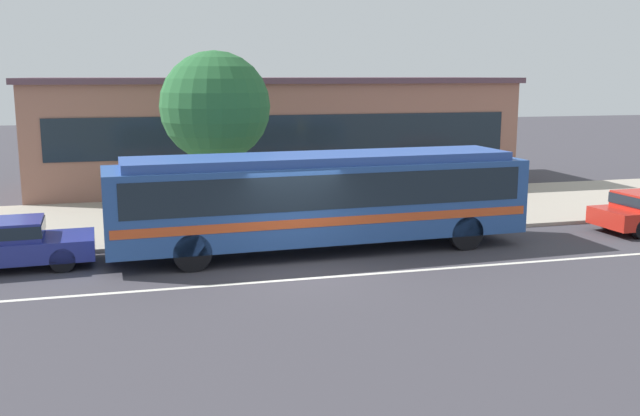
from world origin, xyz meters
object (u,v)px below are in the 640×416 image
(pedestrian_waiting_near_sign, at_px, (239,202))
(street_tree_near_stop, at_px, (215,107))
(transit_bus, at_px, (322,195))
(pedestrian_walking_along_curb, at_px, (369,198))
(bus_stop_sign, at_px, (408,177))

(pedestrian_waiting_near_sign, relative_size, street_tree_near_stop, 0.29)
(transit_bus, bearing_deg, pedestrian_waiting_near_sign, 129.11)
(pedestrian_waiting_near_sign, bearing_deg, pedestrian_walking_along_curb, -2.62)
(transit_bus, bearing_deg, bus_stop_sign, 29.44)
(pedestrian_waiting_near_sign, relative_size, pedestrian_walking_along_curb, 1.01)
(bus_stop_sign, bearing_deg, pedestrian_waiting_near_sign, 174.31)
(pedestrian_walking_along_curb, bearing_deg, pedestrian_waiting_near_sign, 177.38)
(pedestrian_waiting_near_sign, height_order, street_tree_near_stop, street_tree_near_stop)
(transit_bus, relative_size, pedestrian_waiting_near_sign, 7.17)
(pedestrian_waiting_near_sign, bearing_deg, street_tree_near_stop, 100.94)
(transit_bus, distance_m, pedestrian_waiting_near_sign, 3.20)
(transit_bus, height_order, pedestrian_waiting_near_sign, transit_bus)
(pedestrian_walking_along_curb, xyz_separation_m, bus_stop_sign, (1.19, -0.35, 0.68))
(pedestrian_walking_along_curb, bearing_deg, bus_stop_sign, -16.18)
(pedestrian_waiting_near_sign, xyz_separation_m, pedestrian_walking_along_curb, (4.20, -0.19, -0.01))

